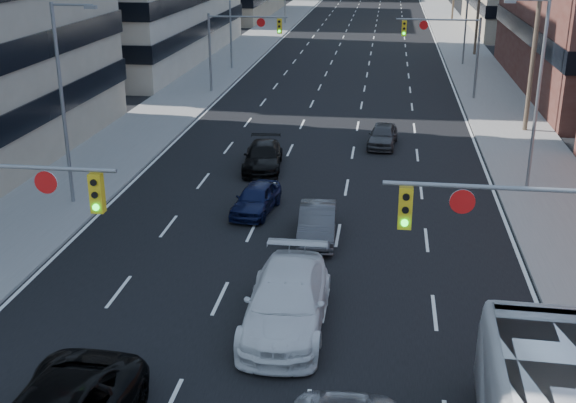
# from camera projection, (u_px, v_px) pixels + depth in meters

# --- Properties ---
(sidewalk_right) EXTENTS (5.00, 300.00, 0.15)m
(sidewalk_right) POSITION_uv_depth(u_px,v_px,m) (434.00, 0.00, 132.39)
(sidewalk_right) COLOR slate
(sidewalk_right) RESTS_ON ground
(signal_near_right) EXTENTS (6.59, 0.33, 6.00)m
(signal_near_right) POSITION_uv_depth(u_px,v_px,m) (538.00, 245.00, 18.19)
(signal_near_right) COLOR slate
(signal_near_right) RESTS_ON ground
(signal_far_left) EXTENTS (6.09, 0.33, 6.00)m
(signal_far_left) POSITION_uv_depth(u_px,v_px,m) (239.00, 37.00, 54.45)
(signal_far_left) COLOR slate
(signal_far_left) RESTS_ON ground
(signal_far_right) EXTENTS (6.09, 0.33, 6.00)m
(signal_far_right) POSITION_uv_depth(u_px,v_px,m) (446.00, 41.00, 52.51)
(signal_far_right) COLOR slate
(signal_far_right) RESTS_ON ground
(utility_pole_block) EXTENTS (2.20, 0.28, 11.00)m
(utility_pole_block) POSITION_uv_depth(u_px,v_px,m) (535.00, 38.00, 43.07)
(utility_pole_block) COLOR #4C3D2D
(utility_pole_block) RESTS_ON ground
(streetlight_left_near) EXTENTS (2.03, 0.22, 9.00)m
(streetlight_left_near) POSITION_uv_depth(u_px,v_px,m) (65.00, 96.00, 31.33)
(streetlight_left_near) COLOR slate
(streetlight_left_near) RESTS_ON ground
(streetlight_left_mid) EXTENTS (2.03, 0.22, 9.00)m
(streetlight_left_mid) POSITION_uv_depth(u_px,v_px,m) (232.00, 13.00, 63.81)
(streetlight_left_mid) COLOR slate
(streetlight_left_mid) RESTS_ON ground
(streetlight_right_near) EXTENTS (2.03, 0.22, 9.00)m
(streetlight_right_near) POSITION_uv_depth(u_px,v_px,m) (536.00, 86.00, 33.35)
(streetlight_right_near) COLOR slate
(streetlight_right_near) RESTS_ON ground
(streetlight_right_far) EXTENTS (2.03, 0.22, 9.00)m
(streetlight_right_far) POSITION_uv_depth(u_px,v_px,m) (465.00, 10.00, 65.83)
(streetlight_right_far) COLOR slate
(streetlight_right_far) RESTS_ON ground
(white_van) EXTENTS (2.52, 6.12, 1.77)m
(white_van) POSITION_uv_depth(u_px,v_px,m) (287.00, 302.00, 22.56)
(white_van) COLOR silver
(white_van) RESTS_ON ground
(sedan_blue) EXTENTS (2.04, 3.99, 1.30)m
(sedan_blue) POSITION_uv_depth(u_px,v_px,m) (256.00, 199.00, 31.95)
(sedan_blue) COLOR black
(sedan_blue) RESTS_ON ground
(sedan_grey_center) EXTENTS (1.67, 4.23, 1.37)m
(sedan_grey_center) POSITION_uv_depth(u_px,v_px,m) (317.00, 223.00, 29.15)
(sedan_grey_center) COLOR #393A3C
(sedan_grey_center) RESTS_ON ground
(sedan_black_far) EXTENTS (2.32, 4.86, 1.37)m
(sedan_black_far) POSITION_uv_depth(u_px,v_px,m) (263.00, 157.00, 37.81)
(sedan_black_far) COLOR black
(sedan_black_far) RESTS_ON ground
(sedan_grey_right) EXTENTS (1.88, 3.98, 1.32)m
(sedan_grey_right) POSITION_uv_depth(u_px,v_px,m) (383.00, 135.00, 41.90)
(sedan_grey_right) COLOR #343436
(sedan_grey_right) RESTS_ON ground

